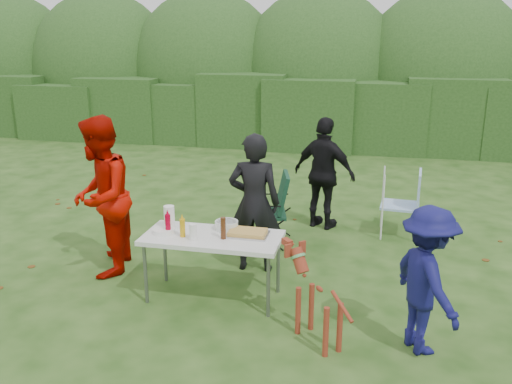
% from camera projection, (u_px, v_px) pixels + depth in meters
% --- Properties ---
extents(ground, '(80.00, 80.00, 0.00)m').
position_uv_depth(ground, '(222.00, 285.00, 6.36)').
color(ground, '#1E4211').
extents(hedge_row, '(22.00, 1.40, 1.70)m').
position_uv_depth(hedge_row, '(310.00, 114.00, 13.59)').
color(hedge_row, '#23471C').
rests_on(hedge_row, ground).
extents(shrub_backdrop, '(20.00, 2.60, 3.20)m').
position_uv_depth(shrub_backdrop, '(319.00, 78.00, 14.87)').
color(shrub_backdrop, '#3D6628').
rests_on(shrub_backdrop, ground).
extents(folding_table, '(1.50, 0.70, 0.74)m').
position_uv_depth(folding_table, '(212.00, 240.00, 5.89)').
color(folding_table, silver).
rests_on(folding_table, ground).
extents(person_cook, '(0.66, 0.47, 1.73)m').
position_uv_depth(person_cook, '(254.00, 203.00, 6.57)').
color(person_cook, black).
rests_on(person_cook, ground).
extents(person_red_jacket, '(0.94, 1.09, 1.94)m').
position_uv_depth(person_red_jacket, '(101.00, 197.00, 6.46)').
color(person_red_jacket, '#AC0A00').
rests_on(person_red_jacket, ground).
extents(person_black_puffy, '(1.06, 0.75, 1.68)m').
position_uv_depth(person_black_puffy, '(324.00, 174.00, 8.01)').
color(person_black_puffy, black).
rests_on(person_black_puffy, ground).
extents(child, '(0.88, 1.04, 1.40)m').
position_uv_depth(child, '(427.00, 280.00, 4.91)').
color(child, '#111150').
rests_on(child, ground).
extents(dog, '(0.87, 0.91, 0.86)m').
position_uv_depth(dog, '(319.00, 302.00, 5.09)').
color(dog, maroon).
rests_on(dog, ground).
extents(camping_chair, '(0.78, 0.78, 1.03)m').
position_uv_depth(camping_chair, '(265.00, 209.00, 7.46)').
color(camping_chair, '#153C28').
rests_on(camping_chair, ground).
extents(lawn_chair, '(0.62, 0.62, 0.98)m').
position_uv_depth(lawn_chair, '(400.00, 203.00, 7.81)').
color(lawn_chair, '#3F7ECD').
rests_on(lawn_chair, ground).
extents(food_tray, '(0.45, 0.30, 0.02)m').
position_uv_depth(food_tray, '(248.00, 234.00, 5.88)').
color(food_tray, '#B7B7BA').
rests_on(food_tray, folding_table).
extents(focaccia_bread, '(0.40, 0.26, 0.04)m').
position_uv_depth(focaccia_bread, '(248.00, 232.00, 5.87)').
color(focaccia_bread, gold).
rests_on(focaccia_bread, food_tray).
extents(mustard_bottle, '(0.06, 0.06, 0.20)m').
position_uv_depth(mustard_bottle, '(183.00, 228.00, 5.82)').
color(mustard_bottle, '#C9970F').
rests_on(mustard_bottle, folding_table).
extents(ketchup_bottle, '(0.06, 0.06, 0.22)m').
position_uv_depth(ketchup_bottle, '(168.00, 224.00, 5.90)').
color(ketchup_bottle, '#A2001D').
rests_on(ketchup_bottle, folding_table).
extents(beer_bottle, '(0.06, 0.06, 0.24)m').
position_uv_depth(beer_bottle, '(223.00, 228.00, 5.75)').
color(beer_bottle, '#47230F').
rests_on(beer_bottle, folding_table).
extents(paper_towel_roll, '(0.12, 0.12, 0.26)m').
position_uv_depth(paper_towel_roll, '(169.00, 217.00, 6.06)').
color(paper_towel_roll, white).
rests_on(paper_towel_roll, folding_table).
extents(cup_stack, '(0.08, 0.08, 0.18)m').
position_uv_depth(cup_stack, '(193.00, 232.00, 5.72)').
color(cup_stack, white).
rests_on(cup_stack, folding_table).
extents(pasta_bowl, '(0.26, 0.26, 0.10)m').
position_uv_depth(pasta_bowl, '(227.00, 225.00, 6.04)').
color(pasta_bowl, silver).
rests_on(pasta_bowl, folding_table).
extents(plate_stack, '(0.24, 0.24, 0.05)m').
position_uv_depth(plate_stack, '(164.00, 231.00, 5.94)').
color(plate_stack, white).
rests_on(plate_stack, folding_table).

